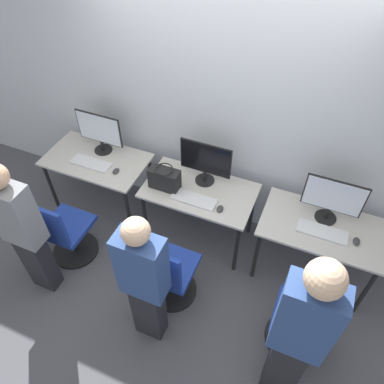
{
  "coord_description": "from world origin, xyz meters",
  "views": [
    {
      "loc": [
        0.93,
        -2.09,
        3.35
      ],
      "look_at": [
        0.0,
        0.13,
        0.87
      ],
      "focal_mm": 35.0,
      "sensor_mm": 36.0,
      "label": 1
    }
  ],
  "objects_px": {
    "mouse_left": "(116,171)",
    "office_chair_center": "(169,275)",
    "office_chair_right": "(298,326)",
    "mouse_right": "(356,241)",
    "handbag": "(164,179)",
    "monitor_left": "(100,131)",
    "office_chair_left": "(65,234)",
    "person_left": "(22,229)",
    "person_right": "(299,333)",
    "keyboard_right": "(322,232)",
    "person_center": "(144,280)",
    "monitor_center": "(205,161)",
    "keyboard_left": "(91,163)",
    "monitor_right": "(333,199)",
    "mouse_center": "(220,209)",
    "keyboard_center": "(194,199)"
  },
  "relations": [
    {
      "from": "keyboard_right",
      "to": "monitor_left",
      "type": "bearing_deg",
      "value": 174.63
    },
    {
      "from": "office_chair_left",
      "to": "monitor_center",
      "type": "xyz_separation_m",
      "value": [
        1.14,
        0.91,
        0.61
      ]
    },
    {
      "from": "person_center",
      "to": "mouse_right",
      "type": "distance_m",
      "value": 1.84
    },
    {
      "from": "mouse_right",
      "to": "person_left",
      "type": "bearing_deg",
      "value": -158.14
    },
    {
      "from": "keyboard_left",
      "to": "person_left",
      "type": "distance_m",
      "value": 1.05
    },
    {
      "from": "mouse_left",
      "to": "office_chair_center",
      "type": "height_order",
      "value": "office_chair_center"
    },
    {
      "from": "mouse_right",
      "to": "handbag",
      "type": "bearing_deg",
      "value": -179.07
    },
    {
      "from": "monitor_left",
      "to": "monitor_right",
      "type": "xyz_separation_m",
      "value": [
        2.4,
        -0.04,
        0.0
      ]
    },
    {
      "from": "mouse_left",
      "to": "office_chair_center",
      "type": "distance_m",
      "value": 1.21
    },
    {
      "from": "keyboard_center",
      "to": "office_chair_right",
      "type": "relative_size",
      "value": 0.49
    },
    {
      "from": "mouse_center",
      "to": "office_chair_center",
      "type": "height_order",
      "value": "office_chair_center"
    },
    {
      "from": "person_left",
      "to": "person_right",
      "type": "height_order",
      "value": "person_right"
    },
    {
      "from": "monitor_right",
      "to": "handbag",
      "type": "distance_m",
      "value": 1.55
    },
    {
      "from": "mouse_left",
      "to": "office_chair_left",
      "type": "height_order",
      "value": "office_chair_left"
    },
    {
      "from": "person_left",
      "to": "office_chair_right",
      "type": "bearing_deg",
      "value": 7.56
    },
    {
      "from": "keyboard_left",
      "to": "person_center",
      "type": "bearing_deg",
      "value": -41.51
    },
    {
      "from": "keyboard_right",
      "to": "handbag",
      "type": "height_order",
      "value": "handbag"
    },
    {
      "from": "office_chair_left",
      "to": "office_chair_center",
      "type": "xyz_separation_m",
      "value": [
        1.16,
        -0.03,
        0.0
      ]
    },
    {
      "from": "person_right",
      "to": "handbag",
      "type": "xyz_separation_m",
      "value": [
        -1.5,
        1.09,
        -0.13
      ]
    },
    {
      "from": "monitor_left",
      "to": "office_chair_left",
      "type": "xyz_separation_m",
      "value": [
        0.06,
        -0.92,
        -0.61
      ]
    },
    {
      "from": "monitor_left",
      "to": "keyboard_left",
      "type": "xyz_separation_m",
      "value": [
        0.0,
        -0.25,
        -0.25
      ]
    },
    {
      "from": "person_left",
      "to": "monitor_right",
      "type": "xyz_separation_m",
      "value": [
        2.37,
        1.25,
        0.13
      ]
    },
    {
      "from": "keyboard_center",
      "to": "mouse_right",
      "type": "height_order",
      "value": "mouse_right"
    },
    {
      "from": "office_chair_right",
      "to": "office_chair_center",
      "type": "bearing_deg",
      "value": 178.93
    },
    {
      "from": "person_left",
      "to": "office_chair_right",
      "type": "xyz_separation_m",
      "value": [
        2.39,
        0.32,
        -0.48
      ]
    },
    {
      "from": "mouse_center",
      "to": "person_center",
      "type": "bearing_deg",
      "value": -104.86
    },
    {
      "from": "office_chair_center",
      "to": "monitor_center",
      "type": "bearing_deg",
      "value": 91.29
    },
    {
      "from": "keyboard_right",
      "to": "mouse_right",
      "type": "height_order",
      "value": "mouse_right"
    },
    {
      "from": "mouse_right",
      "to": "keyboard_right",
      "type": "bearing_deg",
      "value": -179.34
    },
    {
      "from": "mouse_left",
      "to": "office_chair_left",
      "type": "bearing_deg",
      "value": -110.5
    },
    {
      "from": "keyboard_left",
      "to": "mouse_center",
      "type": "distance_m",
      "value": 1.48
    },
    {
      "from": "office_chair_center",
      "to": "mouse_right",
      "type": "xyz_separation_m",
      "value": [
        1.47,
        0.73,
        0.37
      ]
    },
    {
      "from": "person_left",
      "to": "person_center",
      "type": "relative_size",
      "value": 1.02
    },
    {
      "from": "keyboard_right",
      "to": "mouse_right",
      "type": "bearing_deg",
      "value": 0.66
    },
    {
      "from": "office_chair_right",
      "to": "person_right",
      "type": "distance_m",
      "value": 0.71
    },
    {
      "from": "person_center",
      "to": "mouse_right",
      "type": "bearing_deg",
      "value": 36.55
    },
    {
      "from": "keyboard_right",
      "to": "person_right",
      "type": "xyz_separation_m",
      "value": [
        -0.03,
        -1.11,
        0.23
      ]
    },
    {
      "from": "monitor_left",
      "to": "keyboard_center",
      "type": "bearing_deg",
      "value": -14.18
    },
    {
      "from": "handbag",
      "to": "office_chair_right",
      "type": "bearing_deg",
      "value": -25.08
    },
    {
      "from": "monitor_left",
      "to": "keyboard_center",
      "type": "relative_size",
      "value": 1.17
    },
    {
      "from": "monitor_center",
      "to": "person_right",
      "type": "xyz_separation_m",
      "value": [
        1.17,
        -1.33,
        -0.01
      ]
    },
    {
      "from": "keyboard_left",
      "to": "office_chair_left",
      "type": "height_order",
      "value": "office_chair_left"
    },
    {
      "from": "monitor_right",
      "to": "keyboard_right",
      "type": "relative_size",
      "value": 1.17
    },
    {
      "from": "office_chair_left",
      "to": "person_center",
      "type": "distance_m",
      "value": 1.3
    },
    {
      "from": "monitor_right",
      "to": "office_chair_center",
      "type": "bearing_deg",
      "value": -142.32
    },
    {
      "from": "monitor_left",
      "to": "handbag",
      "type": "xyz_separation_m",
      "value": [
        0.87,
        -0.25,
        -0.14
      ]
    },
    {
      "from": "monitor_left",
      "to": "person_center",
      "type": "distance_m",
      "value": 1.8
    },
    {
      "from": "keyboard_left",
      "to": "mouse_center",
      "type": "bearing_deg",
      "value": -3.11
    },
    {
      "from": "mouse_right",
      "to": "office_chair_right",
      "type": "bearing_deg",
      "value": -110.19
    },
    {
      "from": "person_center",
      "to": "office_chair_right",
      "type": "height_order",
      "value": "person_center"
    }
  ]
}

